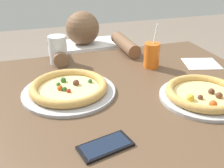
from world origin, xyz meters
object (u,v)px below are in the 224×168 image
(cell_phone, at_px, (105,146))
(pizza_far, at_px, (69,88))
(pizza_near, at_px, (203,94))
(water_cup_clear, at_px, (58,49))
(drink_cup_colored, at_px, (152,55))
(diner_seated, at_px, (86,91))

(cell_phone, bearing_deg, pizza_far, 96.86)
(pizza_near, distance_m, cell_phone, 0.44)
(pizza_far, relative_size, water_cup_clear, 2.66)
(drink_cup_colored, height_order, water_cup_clear, drink_cup_colored)
(diner_seated, bearing_deg, drink_cup_colored, -65.60)
(drink_cup_colored, xyz_separation_m, water_cup_clear, (-0.40, 0.18, 0.01))
(cell_phone, relative_size, diner_seated, 0.17)
(water_cup_clear, distance_m, cell_phone, 0.67)
(drink_cup_colored, height_order, cell_phone, drink_cup_colored)
(diner_seated, bearing_deg, cell_phone, -98.96)
(water_cup_clear, relative_size, diner_seated, 0.14)
(pizza_near, xyz_separation_m, cell_phone, (-0.42, -0.15, -0.02))
(water_cup_clear, height_order, diner_seated, diner_seated)
(cell_phone, bearing_deg, pizza_near, 19.41)
(drink_cup_colored, xyz_separation_m, diner_seated, (-0.22, 0.48, -0.40))
(pizza_far, xyz_separation_m, drink_cup_colored, (0.41, 0.14, 0.04))
(water_cup_clear, relative_size, cell_phone, 0.82)
(pizza_far, xyz_separation_m, cell_phone, (0.04, -0.34, -0.02))
(pizza_near, xyz_separation_m, drink_cup_colored, (-0.05, 0.33, 0.04))
(pizza_far, height_order, drink_cup_colored, drink_cup_colored)
(pizza_far, xyz_separation_m, water_cup_clear, (0.01, 0.32, 0.05))
(pizza_far, relative_size, diner_seated, 0.38)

